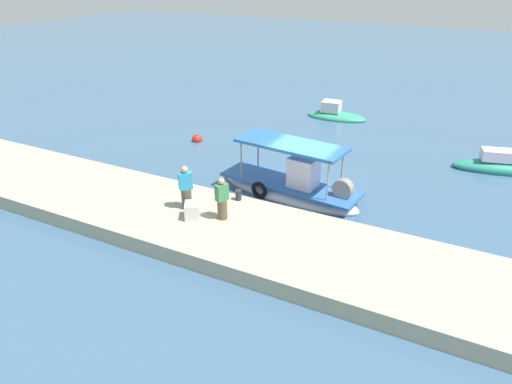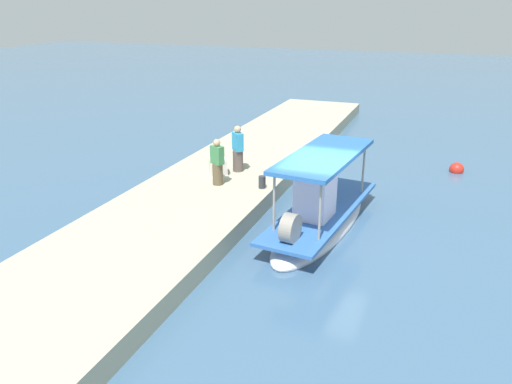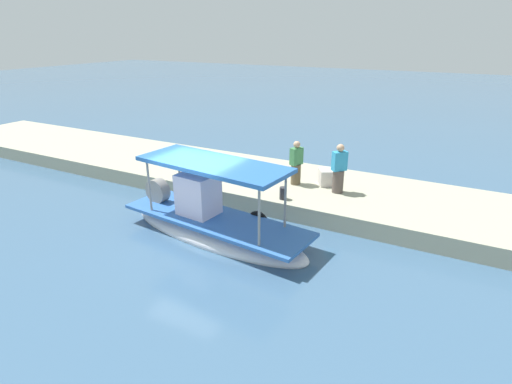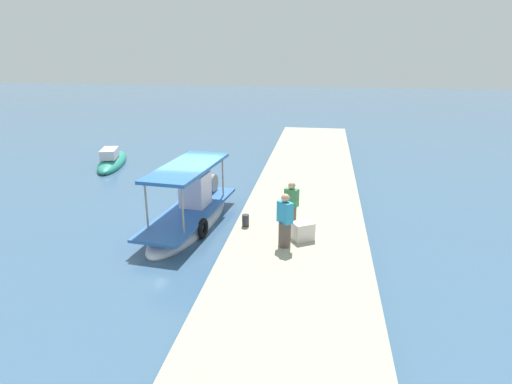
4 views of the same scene
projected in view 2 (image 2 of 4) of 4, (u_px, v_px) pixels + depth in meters
The scene contains 8 objects.
ground_plane at pixel (326, 236), 14.96m from camera, with size 120.00×120.00×0.00m, color #3B5C7B.
dock_quay at pixel (190, 206), 16.37m from camera, with size 36.00×4.48×0.58m, color #A7A58B.
main_fishing_boat at pixel (320, 216), 15.33m from camera, with size 6.46×2.39×2.70m.
fisherman_near_bollard at pixel (217, 164), 17.23m from camera, with size 0.47×0.52×1.61m.
fisherman_by_crate at pixel (238, 151), 18.59m from camera, with size 0.54×0.54×1.72m.
mooring_bollard at pixel (262, 182), 17.07m from camera, with size 0.24×0.24×0.42m, color #2D2D33.
cargo_crate at pixel (218, 167), 18.42m from camera, with size 0.63×0.51×0.58m, color silver.
marker_buoy at pixel (457, 169), 20.55m from camera, with size 0.57×0.57×0.57m.
Camera 2 is at (13.37, 2.92, 6.51)m, focal length 35.55 mm.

